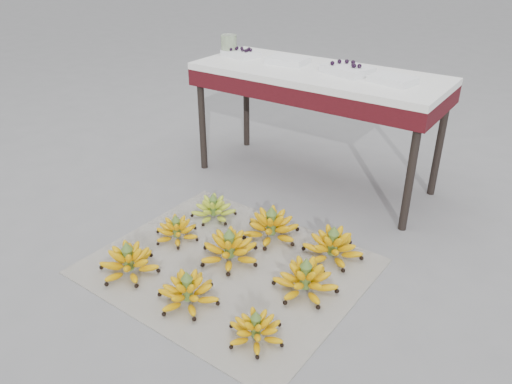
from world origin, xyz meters
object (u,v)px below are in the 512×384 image
Objects in this scene: bunch_mid_left at (177,230)px; bunch_mid_center at (230,249)px; newspaper_mat at (229,266)px; bunch_front_center at (188,292)px; bunch_back_left at (214,209)px; tray_far_right at (393,79)px; tray_right at (347,69)px; bunch_front_right at (256,329)px; tray_left at (288,60)px; tray_far_left at (241,53)px; vendor_table at (317,84)px; bunch_back_center at (271,227)px; bunch_front_left at (129,262)px; bunch_back_right at (333,246)px; glass_jar at (229,45)px; bunch_mid_right at (305,280)px.

bunch_mid_left is 0.61× the size of bunch_mid_center.
newspaper_mat is 0.32m from bunch_front_center.
bunch_back_left is 1.29× the size of tray_far_right.
tray_right is at bearing 87.68° from newspaper_mat.
bunch_mid_center is at bearing 120.99° from newspaper_mat.
bunch_front_right is 0.80× the size of tray_right.
tray_far_left is at bearing -178.10° from tray_left.
newspaper_mat is 1.26m from vendor_table.
bunch_back_center is at bearing 35.11° from bunch_mid_left.
bunch_back_center is at bearing 26.49° from bunch_back_left.
tray_far_left is at bearing 96.26° from bunch_front_center.
bunch_mid_center is at bearing 135.05° from bunch_front_right.
bunch_front_center is 1.42× the size of tray_far_left.
newspaper_mat is 3.26× the size of bunch_back_center.
bunch_front_left reaches higher than bunch_mid_left.
glass_jar is (-1.19, 0.74, 0.72)m from bunch_back_right.
vendor_table is 6.04× the size of tray_far_left.
newspaper_mat is at bearing -56.97° from tray_far_left.
bunch_back_center is 0.35m from bunch_back_right.
tray_left reaches higher than bunch_mid_left.
bunch_front_center is at bearing -58.01° from bunch_mid_center.
bunch_back_center is at bearing 57.65° from bunch_front_left.
tray_far_left is (-0.34, 1.06, 0.69)m from bunch_mid_left.
tray_right is (0.07, 1.06, 0.68)m from bunch_mid_center.
bunch_mid_left is (-0.39, 0.35, -0.01)m from bunch_front_center.
newspaper_mat is at bearing -107.54° from tray_far_right.
tray_far_right is (-0.05, 1.39, 0.69)m from bunch_front_right.
tray_right reaches higher than bunch_mid_left.
bunch_mid_left is (-0.02, 0.35, -0.01)m from bunch_front_left.
bunch_mid_right is at bearing 22.23° from bunch_front_center.
tray_far_left is at bearing 139.41° from bunch_back_left.
glass_jar is at bearing -179.42° from tray_right.
tray_far_left is 1.05m from tray_far_right.
bunch_front_right is 0.85m from bunch_mid_left.
bunch_mid_right reaches higher than bunch_front_left.
tray_left reaches higher than bunch_mid_center.
bunch_back_right is (0.36, 0.67, 0.00)m from bunch_front_center.
bunch_mid_center is 1.31× the size of tray_right.
bunch_mid_right is at bearing -0.82° from bunch_mid_left.
bunch_back_right is 1.26× the size of tray_far_left.
vendor_table is 4.95× the size of tray_right.
bunch_back_center reaches higher than bunch_back_left.
tray_right is (-0.34, 1.43, 0.70)m from bunch_front_right.
tray_far_right is (0.29, -0.04, -0.00)m from tray_right.
bunch_back_center is at bearing -45.77° from tray_far_left.
bunch_back_left is 1.22m from tray_far_right.
glass_jar is (-0.45, 1.40, 0.73)m from bunch_front_left.
vendor_table is (0.22, 0.75, 0.59)m from bunch_back_left.
bunch_back_center reaches higher than bunch_back_right.
bunch_front_left is 0.76× the size of bunch_back_center.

